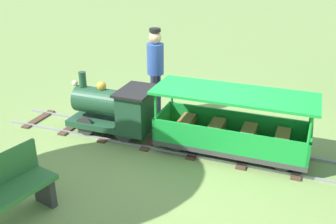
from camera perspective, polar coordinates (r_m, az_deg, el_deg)
name	(u,v)px	position (r m, az deg, el deg)	size (l,w,h in m)	color
ground_plane	(186,146)	(6.12, 2.76, -5.14)	(60.00, 60.00, 0.00)	#75934C
track	(175,143)	(6.17, 0.98, -4.69)	(0.79, 6.05, 0.04)	gray
locomotive	(116,108)	(6.35, -7.70, 0.60)	(0.75, 1.45, 0.99)	#1E472D
passenger_car	(232,130)	(5.78, 9.44, -2.60)	(0.85, 2.35, 0.97)	#3F3F3F
conductor_person	(155,65)	(6.91, -1.88, 6.94)	(0.30, 0.30, 1.62)	#282D47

